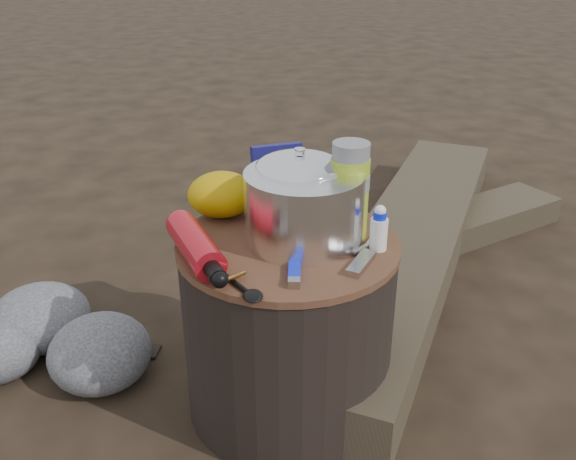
{
  "coord_description": "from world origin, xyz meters",
  "views": [
    {
      "loc": [
        -0.15,
        -1.2,
        1.07
      ],
      "look_at": [
        0.0,
        0.0,
        0.48
      ],
      "focal_mm": 38.38,
      "sensor_mm": 36.0,
      "label": 1
    }
  ],
  "objects": [
    {
      "name": "camping_pot",
      "position": [
        0.03,
        0.04,
        0.55
      ],
      "size": [
        0.19,
        0.19,
        0.19
      ],
      "primitive_type": "cylinder",
      "color": "white",
      "rests_on": "stump"
    },
    {
      "name": "fuel_bottle",
      "position": [
        -0.2,
        -0.06,
        0.49
      ],
      "size": [
        0.15,
        0.29,
        0.07
      ],
      "primitive_type": null,
      "rotation": [
        0.0,
        0.0,
        0.31
      ],
      "color": "red",
      "rests_on": "stump"
    },
    {
      "name": "food_pouch",
      "position": [
        -0.0,
        0.19,
        0.53
      ],
      "size": [
        0.13,
        0.05,
        0.16
      ],
      "primitive_type": "cube",
      "rotation": [
        0.0,
        0.0,
        0.19
      ],
      "color": "#141258",
      "rests_on": "stump"
    },
    {
      "name": "log_main",
      "position": [
        0.5,
        0.63,
        0.08
      ],
      "size": [
        1.2,
        1.82,
        0.16
      ],
      "primitive_type": "cube",
      "rotation": [
        0.0,
        0.0,
        -0.5
      ],
      "color": "#3F3627",
      "rests_on": "ground"
    },
    {
      "name": "squeeze_bottle",
      "position": [
        0.19,
        -0.06,
        0.5
      ],
      "size": [
        0.04,
        0.04,
        0.09
      ],
      "primitive_type": "cylinder",
      "color": "white",
      "rests_on": "stump"
    },
    {
      "name": "multitool",
      "position": [
        0.13,
        -0.13,
        0.46
      ],
      "size": [
        0.08,
        0.1,
        0.01
      ],
      "primitive_type": "cube",
      "rotation": [
        0.0,
        0.0,
        -0.59
      ],
      "color": "#A8A8AC",
      "rests_on": "stump"
    },
    {
      "name": "stuff_sack",
      "position": [
        -0.14,
        0.15,
        0.51
      ],
      "size": [
        0.16,
        0.13,
        0.11
      ],
      "primitive_type": "ellipsoid",
      "color": "#C09506",
      "rests_on": "stump"
    },
    {
      "name": "ground",
      "position": [
        0.0,
        0.0,
        0.0
      ],
      "size": [
        60.0,
        60.0,
        0.0
      ],
      "primitive_type": "plane",
      "color": "black",
      "rests_on": "ground"
    },
    {
      "name": "thermos",
      "position": [
        0.14,
        0.02,
        0.56
      ],
      "size": [
        0.09,
        0.09,
        0.21
      ],
      "primitive_type": "cylinder",
      "color": "#9EBB25",
      "rests_on": "stump"
    },
    {
      "name": "stump",
      "position": [
        0.0,
        0.0,
        0.23
      ],
      "size": [
        0.49,
        0.49,
        0.45
      ],
      "primitive_type": "cylinder",
      "color": "black",
      "rests_on": "ground"
    },
    {
      "name": "lighter",
      "position": [
        -0.01,
        -0.15,
        0.46
      ],
      "size": [
        0.04,
        0.1,
        0.02
      ],
      "primitive_type": "cube",
      "rotation": [
        0.0,
        0.0,
        -0.14
      ],
      "color": "#1025E8",
      "rests_on": "stump"
    },
    {
      "name": "pot_grabber",
      "position": [
        0.16,
        -0.05,
        0.46
      ],
      "size": [
        0.1,
        0.11,
        0.01
      ],
      "primitive_type": null,
      "rotation": [
        0.0,
        0.0,
        -0.69
      ],
      "color": "#A8A8AC",
      "rests_on": "stump"
    },
    {
      "name": "foil_windscreen",
      "position": [
        0.04,
        0.0,
        0.53
      ],
      "size": [
        0.26,
        0.26,
        0.16
      ],
      "primitive_type": "cylinder",
      "color": "white",
      "rests_on": "stump"
    },
    {
      "name": "spork",
      "position": [
        -0.13,
        -0.16,
        0.46
      ],
      "size": [
        0.1,
        0.15,
        0.01
      ],
      "primitive_type": null,
      "rotation": [
        0.0,
        0.0,
        0.53
      ],
      "color": "black",
      "rests_on": "stump"
    },
    {
      "name": "log_small",
      "position": [
        0.64,
        0.77,
        0.05
      ],
      "size": [
        1.17,
        0.69,
        0.1
      ],
      "primitive_type": "cube",
      "rotation": [
        0.0,
        0.0,
        -1.14
      ],
      "color": "#3F3627",
      "rests_on": "ground"
    },
    {
      "name": "travel_mug",
      "position": [
        0.12,
        0.12,
        0.52
      ],
      "size": [
        0.09,
        0.09,
        0.13
      ],
      "primitive_type": "cylinder",
      "color": "black",
      "rests_on": "stump"
    }
  ]
}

